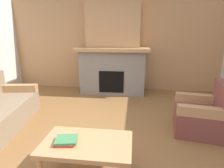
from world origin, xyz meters
The scene contains 6 objects.
ground centered at (0.00, 0.00, 0.00)m, with size 9.00×9.00×0.00m, color brown.
wall_back_wood_panel centered at (0.00, 3.00, 1.35)m, with size 6.00×0.12×2.70m, color tan.
fireplace centered at (0.00, 2.62, 1.16)m, with size 1.90×0.82×2.70m.
armchair centered at (1.72, 0.62, 0.29)m, with size 0.87×0.87×0.85m.
coffee_table centered at (0.08, -0.57, 0.38)m, with size 1.00×0.60×0.43m.
book_stack_near_edge centered at (-0.14, -0.62, 0.46)m, with size 0.26×0.24×0.05m.
Camera 1 is at (0.57, -2.31, 1.59)m, focal length 29.40 mm.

